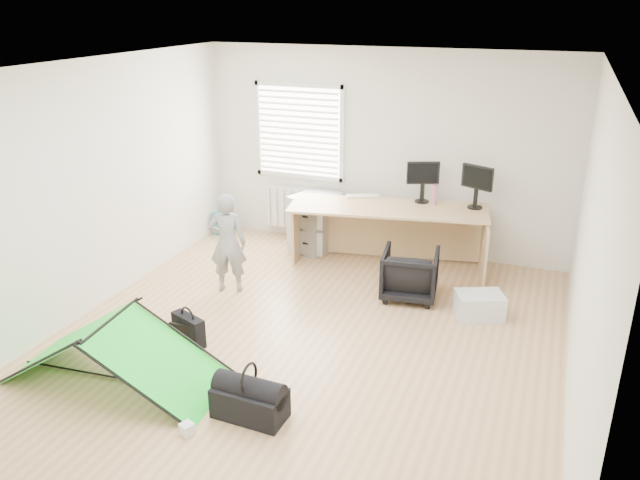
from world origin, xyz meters
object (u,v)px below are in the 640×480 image
(storage_crate, at_px, (479,305))
(person, at_px, (228,243))
(laptop_bag, at_px, (189,330))
(thermos, at_px, (434,195))
(desk, at_px, (387,238))
(office_chair, at_px, (410,274))
(filing_cabinet, at_px, (316,222))
(duffel_bag, at_px, (250,403))
(kite, at_px, (115,350))
(monitor_left, at_px, (423,187))
(monitor_right, at_px, (476,193))

(storage_crate, bearing_deg, person, -172.66)
(laptop_bag, bearing_deg, thermos, 77.90)
(desk, bearing_deg, office_chair, -66.55)
(filing_cabinet, relative_size, person, 0.65)
(filing_cabinet, bearing_deg, duffel_bag, -56.92)
(duffel_bag, bearing_deg, kite, -179.71)
(storage_crate, bearing_deg, monitor_left, 127.20)
(desk, distance_m, office_chair, 0.86)
(monitor_right, xyz_separation_m, office_chair, (-0.54, -1.04, -0.74))
(filing_cabinet, height_order, laptop_bag, filing_cabinet)
(monitor_left, relative_size, person, 0.34)
(desk, relative_size, duffel_bag, 4.03)
(thermos, xyz_separation_m, laptop_bag, (-1.87, -2.83, -0.81))
(monitor_left, height_order, monitor_right, monitor_right)
(monitor_left, distance_m, monitor_right, 0.67)
(thermos, distance_m, kite, 4.26)
(person, height_order, kite, person)
(office_chair, height_order, kite, kite)
(monitor_left, relative_size, laptop_bag, 1.01)
(desk, distance_m, filing_cabinet, 1.13)
(filing_cabinet, relative_size, monitor_left, 1.91)
(office_chair, relative_size, storage_crate, 1.28)
(office_chair, xyz_separation_m, kite, (-2.08, -2.63, 0.02))
(kite, height_order, duffel_bag, kite)
(monitor_right, relative_size, office_chair, 0.65)
(office_chair, relative_size, duffel_bag, 1.05)
(monitor_left, relative_size, office_chair, 0.64)
(office_chair, bearing_deg, duffel_bag, 67.90)
(thermos, xyz_separation_m, person, (-2.08, -1.59, -0.36))
(laptop_bag, bearing_deg, person, 121.11)
(monitor_right, height_order, thermos, monitor_right)
(desk, distance_m, person, 2.03)
(office_chair, height_order, person, person)
(person, xyz_separation_m, laptop_bag, (0.22, -1.24, -0.45))
(person, relative_size, laptop_bag, 2.98)
(monitor_right, bearing_deg, laptop_bag, -105.37)
(filing_cabinet, height_order, office_chair, filing_cabinet)
(monitor_right, height_order, laptop_bag, monitor_right)
(laptop_bag, height_order, duffel_bag, laptop_bag)
(monitor_right, bearing_deg, filing_cabinet, -155.21)
(filing_cabinet, distance_m, person, 1.69)
(desk, height_order, duffel_bag, desk)
(person, bearing_deg, filing_cabinet, -123.42)
(filing_cabinet, xyz_separation_m, person, (-0.48, -1.61, 0.21))
(monitor_right, distance_m, kite, 4.57)
(monitor_left, bearing_deg, filing_cabinet, 158.62)
(person, distance_m, laptop_bag, 1.34)
(monitor_left, height_order, storage_crate, monitor_left)
(person, bearing_deg, office_chair, 179.30)
(office_chair, xyz_separation_m, person, (-2.04, -0.58, 0.31))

